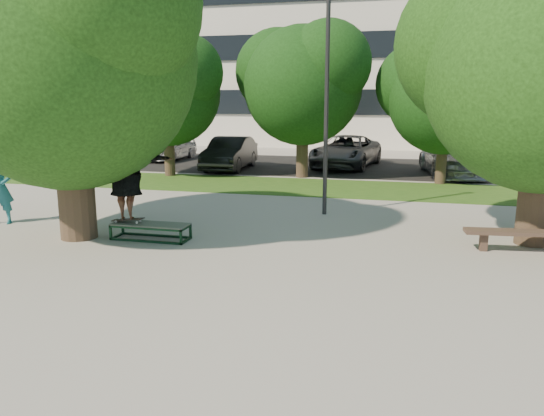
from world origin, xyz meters
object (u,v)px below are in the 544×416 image
(car_silver_b, at_px, (451,158))
(car_silver_a, at_px, (170,147))
(car_dark, at_px, (230,154))
(bench, at_px, (539,235))
(grind_box, at_px, (151,231))
(lamppost, at_px, (327,101))
(car_grey, at_px, (346,151))
(tree_left, at_px, (64,43))
(bystander, at_px, (0,188))

(car_silver_b, bearing_deg, car_silver_a, 162.25)
(car_dark, bearing_deg, bench, -48.92)
(grind_box, bearing_deg, car_dark, 100.03)
(car_dark, bearing_deg, lamppost, -58.73)
(lamppost, xyz_separation_m, bench, (4.98, -2.72, -2.76))
(lamppost, height_order, car_grey, lamppost)
(lamppost, distance_m, grind_box, 5.91)
(tree_left, bearing_deg, car_silver_b, 54.26)
(car_silver_b, bearing_deg, tree_left, -133.84)
(grind_box, xyz_separation_m, car_silver_a, (-6.50, 15.23, 0.49))
(lamppost, relative_size, grind_box, 3.39)
(bench, height_order, car_dark, car_dark)
(bench, bearing_deg, tree_left, -179.66)
(lamppost, bearing_deg, car_dark, 123.68)
(bench, xyz_separation_m, car_grey, (-5.57, 13.50, 0.36))
(lamppost, xyz_separation_m, car_silver_a, (-10.00, 11.50, -2.47))
(car_silver_a, xyz_separation_m, car_dark, (4.33, -3.00, 0.07))
(tree_left, xyz_separation_m, grind_box, (1.79, 0.18, -4.23))
(grind_box, distance_m, car_grey, 14.81)
(tree_left, distance_m, car_silver_a, 16.54)
(grind_box, bearing_deg, car_silver_b, 59.46)
(grind_box, height_order, car_grey, car_grey)
(bench, distance_m, car_silver_b, 11.87)
(bystander, distance_m, car_silver_b, 17.24)
(car_dark, xyz_separation_m, car_silver_b, (9.74, 0.61, 0.01))
(lamppost, relative_size, car_silver_a, 1.54)
(car_silver_a, bearing_deg, car_dark, -32.90)
(car_dark, height_order, car_silver_b, car_silver_b)
(tree_left, height_order, grind_box, tree_left)
(tree_left, distance_m, car_silver_b, 16.44)
(tree_left, bearing_deg, car_silver_a, 106.99)
(car_silver_b, bearing_deg, car_dark, 175.47)
(car_grey, bearing_deg, bench, -59.05)
(grind_box, xyz_separation_m, car_silver_b, (7.57, 12.84, 0.57))
(grind_box, bearing_deg, car_grey, 78.66)
(bystander, distance_m, car_dark, 11.94)
(grind_box, height_order, bench, bench)
(grind_box, xyz_separation_m, car_dark, (-2.16, 12.23, 0.56))
(bench, distance_m, car_grey, 14.61)
(tree_left, distance_m, lamppost, 6.70)
(bench, bearing_deg, car_silver_b, 88.14)
(car_grey, bearing_deg, car_dark, -147.24)
(car_silver_a, bearing_deg, lamppost, -47.21)
(bystander, xyz_separation_m, bench, (12.98, 0.49, -0.55))
(car_dark, relative_size, car_grey, 0.84)
(grind_box, distance_m, car_silver_b, 14.91)
(car_dark, relative_size, car_silver_b, 0.87)
(grind_box, height_order, car_dark, car_dark)
(grind_box, xyz_separation_m, bench, (8.48, 1.01, 0.20))
(tree_left, xyz_separation_m, car_grey, (4.70, 14.69, -3.67))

